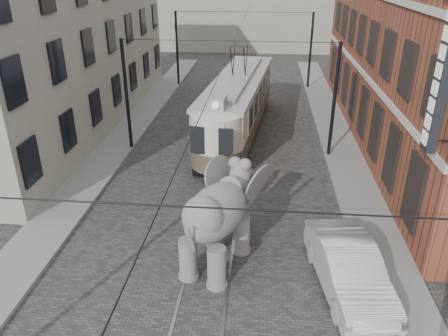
# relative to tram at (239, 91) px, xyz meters

# --- Properties ---
(ground) EXTENTS (120.00, 120.00, 0.00)m
(ground) POSITION_rel_tram_xyz_m (-0.14, -9.12, -2.61)
(ground) COLOR #43413E
(tram_rails) EXTENTS (1.54, 80.00, 0.02)m
(tram_rails) POSITION_rel_tram_xyz_m (-0.14, -9.12, -2.59)
(tram_rails) COLOR slate
(tram_rails) RESTS_ON ground
(sidewalk_right) EXTENTS (2.00, 60.00, 0.15)m
(sidewalk_right) POSITION_rel_tram_xyz_m (5.86, -9.12, -2.53)
(sidewalk_right) COLOR slate
(sidewalk_right) RESTS_ON ground
(sidewalk_left) EXTENTS (2.00, 60.00, 0.15)m
(sidewalk_left) POSITION_rel_tram_xyz_m (-6.64, -9.12, -2.53)
(sidewalk_left) COLOR slate
(sidewalk_left) RESTS_ON ground
(brick_building) EXTENTS (8.00, 26.00, 12.00)m
(brick_building) POSITION_rel_tram_xyz_m (10.86, -0.12, 3.39)
(brick_building) COLOR brown
(brick_building) RESTS_ON ground
(stucco_building) EXTENTS (7.00, 24.00, 10.00)m
(stucco_building) POSITION_rel_tram_xyz_m (-11.14, 0.88, 2.39)
(stucco_building) COLOR gray
(stucco_building) RESTS_ON ground
(catenary) EXTENTS (11.00, 30.20, 6.00)m
(catenary) POSITION_rel_tram_xyz_m (-0.34, -4.12, 0.39)
(catenary) COLOR black
(catenary) RESTS_ON ground
(tram) EXTENTS (4.06, 13.34, 5.21)m
(tram) POSITION_rel_tram_xyz_m (0.00, 0.00, 0.00)
(tram) COLOR beige
(tram) RESTS_ON ground
(elephant) EXTENTS (4.45, 5.90, 3.21)m
(elephant) POSITION_rel_tram_xyz_m (0.07, -12.83, -1.00)
(elephant) COLOR slate
(elephant) RESTS_ON ground
(parked_car) EXTENTS (2.48, 5.04, 1.59)m
(parked_car) POSITION_rel_tram_xyz_m (4.33, -13.73, -1.81)
(parked_car) COLOR #A9AAAE
(parked_car) RESTS_ON ground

